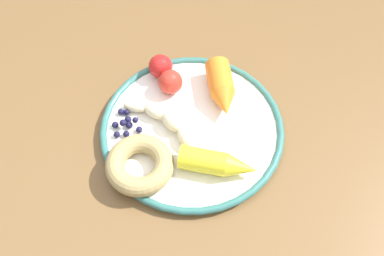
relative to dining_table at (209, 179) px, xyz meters
The scene contains 9 objects.
dining_table is the anchor object (origin of this frame).
plate 0.11m from the dining_table, 62.44° to the right, with size 0.31×0.31×0.02m.
banana 0.14m from the dining_table, 38.84° to the right, with size 0.12×0.15×0.03m.
carrot_orange 0.17m from the dining_table, 105.43° to the right, with size 0.05×0.11×0.04m.
carrot_yellow 0.12m from the dining_table, 104.22° to the left, with size 0.13×0.07×0.04m.
donut 0.16m from the dining_table, ahead, with size 0.11×0.11×0.03m, color tan.
blueberry_pile 0.18m from the dining_table, 25.21° to the right, with size 0.05×0.06×0.02m.
tomato_near 0.19m from the dining_table, 67.23° to the right, with size 0.04×0.04×0.04m, color red.
tomato_mid 0.22m from the dining_table, 67.26° to the right, with size 0.04×0.04×0.04m, color red.
Camera 1 is at (0.06, 0.35, 1.42)m, focal length 41.88 mm.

